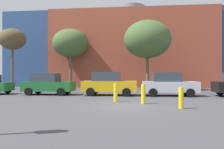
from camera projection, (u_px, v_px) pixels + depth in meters
name	position (u px, v px, depth m)	size (l,w,h in m)	color
ground_plane	(124.00, 106.00, 12.05)	(200.00, 200.00, 0.00)	#47474C
building_backdrop	(132.00, 52.00, 35.75)	(36.31, 13.38, 12.52)	#9E4733
parked_car_1	(48.00, 84.00, 18.94)	(4.16, 2.04, 1.80)	#1E662D
parked_car_2	(109.00, 84.00, 18.40)	(4.39, 2.15, 1.90)	gold
parked_car_3	(169.00, 84.00, 17.90)	(4.29, 2.10, 1.86)	silver
bare_tree_0	(12.00, 40.00, 26.26)	(3.07, 3.07, 7.06)	brown
bare_tree_1	(70.00, 44.00, 28.51)	(4.52, 4.52, 7.48)	brown
bare_tree_2	(147.00, 39.00, 24.72)	(5.18, 5.18, 7.64)	brown
bollard_yellow_0	(116.00, 93.00, 14.05)	(0.24, 0.24, 1.14)	yellow
bollard_yellow_1	(143.00, 94.00, 13.06)	(0.24, 0.24, 1.14)	yellow
bollard_yellow_2	(181.00, 98.00, 11.21)	(0.24, 0.24, 1.06)	yellow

